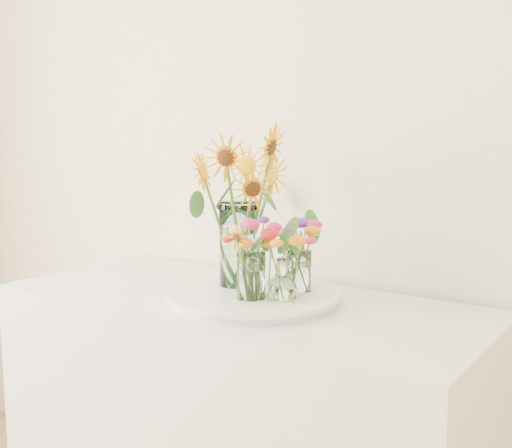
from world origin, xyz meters
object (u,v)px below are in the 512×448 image
(counter, at_px, (240,446))
(small_vase_b, at_px, (282,280))
(small_vase_c, at_px, (299,272))
(mason_jar, at_px, (238,244))
(tray, at_px, (253,297))
(small_vase_a, at_px, (251,276))

(counter, distance_m, small_vase_b, 0.56)
(small_vase_b, xyz_separation_m, small_vase_c, (-0.01, 0.10, 0.00))
(mason_jar, xyz_separation_m, small_vase_b, (0.19, -0.06, -0.07))
(tray, relative_size, small_vase_c, 3.86)
(mason_jar, relative_size, small_vase_b, 2.15)
(counter, bearing_deg, small_vase_c, 20.76)
(mason_jar, distance_m, small_vase_b, 0.21)
(tray, bearing_deg, counter, 165.87)
(counter, xyz_separation_m, small_vase_b, (0.17, -0.04, 0.53))
(mason_jar, relative_size, small_vase_c, 2.08)
(counter, bearing_deg, small_vase_b, -14.15)
(small_vase_c, bearing_deg, small_vase_b, -84.55)
(small_vase_a, bearing_deg, counter, 140.83)
(counter, xyz_separation_m, mason_jar, (-0.02, 0.02, 0.60))
(mason_jar, bearing_deg, small_vase_a, -40.66)
(mason_jar, xyz_separation_m, small_vase_c, (0.18, 0.04, -0.06))
(counter, height_order, mason_jar, mason_jar)
(small_vase_a, distance_m, small_vase_b, 0.08)
(small_vase_b, bearing_deg, mason_jar, 161.55)
(small_vase_a, bearing_deg, small_vase_c, 66.56)
(mason_jar, height_order, small_vase_c, mason_jar)
(mason_jar, distance_m, small_vase_a, 0.17)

